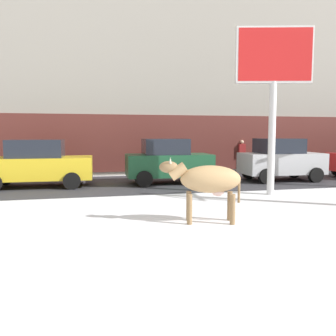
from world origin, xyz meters
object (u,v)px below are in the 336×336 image
(cow_tan, at_px, (207,180))
(car_silver_hatchback, at_px, (281,160))
(car_yellow_sedan, at_px, (37,164))
(car_darkgreen_hatchback, at_px, (168,161))
(pedestrian_far_left, at_px, (242,156))
(billboard, at_px, (274,65))

(cow_tan, height_order, car_silver_hatchback, car_silver_hatchback)
(car_yellow_sedan, distance_m, car_darkgreen_hatchback, 5.18)
(car_darkgreen_hatchback, distance_m, pedestrian_far_left, 5.65)
(pedestrian_far_left, bearing_deg, billboard, -106.41)
(car_darkgreen_hatchback, bearing_deg, car_yellow_sedan, 178.21)
(billboard, bearing_deg, pedestrian_far_left, 73.59)
(billboard, height_order, car_silver_hatchback, billboard)
(cow_tan, distance_m, car_yellow_sedan, 8.12)
(car_darkgreen_hatchback, xyz_separation_m, car_silver_hatchback, (5.04, -0.26, 0.00))
(car_yellow_sedan, xyz_separation_m, car_darkgreen_hatchback, (5.18, -0.16, 0.02))
(cow_tan, xyz_separation_m, car_darkgreen_hatchback, (0.55, 6.50, -0.07))
(cow_tan, relative_size, car_silver_hatchback, 0.55)
(billboard, xyz_separation_m, car_darkgreen_hatchback, (-2.82, 3.39, -3.39))
(car_yellow_sedan, xyz_separation_m, pedestrian_far_left, (9.91, 2.93, -0.03))
(pedestrian_far_left, bearing_deg, cow_tan, -118.83)
(cow_tan, height_order, billboard, billboard)
(car_darkgreen_hatchback, bearing_deg, cow_tan, -94.86)
(cow_tan, relative_size, car_darkgreen_hatchback, 0.55)
(cow_tan, distance_m, car_darkgreen_hatchback, 6.53)
(pedestrian_far_left, bearing_deg, car_yellow_sedan, -163.53)
(billboard, xyz_separation_m, car_yellow_sedan, (-8.00, 3.55, -3.41))
(pedestrian_far_left, bearing_deg, car_darkgreen_hatchback, -146.82)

